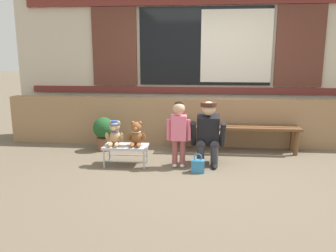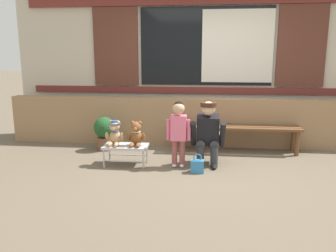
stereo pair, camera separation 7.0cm
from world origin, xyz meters
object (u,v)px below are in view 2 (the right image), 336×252
(adult_crouching, at_px, (208,133))
(handbag_on_ground, at_px, (197,166))
(wooden_bench_long, at_px, (235,130))
(teddy_bear_plain, at_px, (136,135))
(small_display_bench, at_px, (126,147))
(potted_plant, at_px, (105,131))
(child_standing, at_px, (179,127))
(teddy_bear_with_hat, at_px, (115,133))

(adult_crouching, bearing_deg, handbag_on_ground, -111.15)
(handbag_on_ground, bearing_deg, wooden_bench_long, 62.22)
(teddy_bear_plain, height_order, handbag_on_ground, teddy_bear_plain)
(small_display_bench, height_order, potted_plant, potted_plant)
(adult_crouching, distance_m, handbag_on_ground, 0.55)
(child_standing, xyz_separation_m, potted_plant, (-1.33, 0.77, -0.27))
(small_display_bench, height_order, handbag_on_ground, small_display_bench)
(small_display_bench, bearing_deg, handbag_on_ground, -12.11)
(potted_plant, bearing_deg, child_standing, -30.19)
(wooden_bench_long, height_order, teddy_bear_plain, teddy_bear_plain)
(child_standing, distance_m, potted_plant, 1.56)
(adult_crouching, relative_size, handbag_on_ground, 3.49)
(potted_plant, bearing_deg, handbag_on_ground, -31.80)
(small_display_bench, distance_m, teddy_bear_with_hat, 0.26)
(wooden_bench_long, bearing_deg, teddy_bear_plain, -148.80)
(teddy_bear_plain, bearing_deg, child_standing, -0.21)
(adult_crouching, xyz_separation_m, handbag_on_ground, (-0.14, -0.37, -0.38))
(teddy_bear_with_hat, height_order, child_standing, child_standing)
(potted_plant, bearing_deg, teddy_bear_plain, -47.25)
(wooden_bench_long, distance_m, adult_crouching, 0.89)
(small_display_bench, relative_size, adult_crouching, 0.67)
(wooden_bench_long, bearing_deg, teddy_bear_with_hat, -153.51)
(teddy_bear_with_hat, relative_size, teddy_bear_plain, 1.00)
(small_display_bench, bearing_deg, wooden_bench_long, 28.72)
(teddy_bear_plain, relative_size, child_standing, 0.38)
(small_display_bench, xyz_separation_m, child_standing, (0.78, -0.00, 0.33))
(small_display_bench, xyz_separation_m, teddy_bear_plain, (0.16, 0.00, 0.20))
(small_display_bench, xyz_separation_m, potted_plant, (-0.55, 0.77, 0.06))
(small_display_bench, distance_m, teddy_bear_plain, 0.25)
(teddy_bear_with_hat, distance_m, adult_crouching, 1.37)
(small_display_bench, height_order, teddy_bear_with_hat, teddy_bear_with_hat)
(handbag_on_ground, bearing_deg, small_display_bench, 167.89)
(teddy_bear_with_hat, height_order, potted_plant, teddy_bear_with_hat)
(child_standing, relative_size, potted_plant, 1.68)
(wooden_bench_long, xyz_separation_m, child_standing, (-0.88, -0.91, 0.22))
(small_display_bench, distance_m, potted_plant, 0.95)
(teddy_bear_with_hat, relative_size, handbag_on_ground, 1.34)
(small_display_bench, distance_m, handbag_on_ground, 1.09)
(wooden_bench_long, distance_m, child_standing, 1.28)
(potted_plant, bearing_deg, small_display_bench, -54.43)
(teddy_bear_plain, relative_size, adult_crouching, 0.38)
(handbag_on_ground, bearing_deg, adult_crouching, 68.85)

